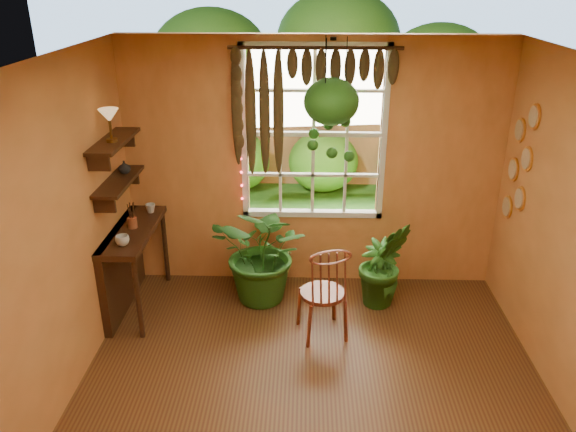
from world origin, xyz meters
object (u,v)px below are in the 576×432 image
potted_plant_mid (384,264)px  hanging_basket (331,110)px  potted_plant_left (265,252)px  counter_ledge (126,259)px  windsor_chair (323,305)px

potted_plant_mid → hanging_basket: 1.67m
potted_plant_left → counter_ledge: bearing=-172.8°
counter_ledge → potted_plant_left: bearing=7.2°
counter_ledge → hanging_basket: bearing=11.8°
hanging_basket → potted_plant_left: bearing=-158.8°
counter_ledge → potted_plant_left: size_ratio=1.06×
potted_plant_left → hanging_basket: size_ratio=0.93×
counter_ledge → potted_plant_mid: 2.66m
hanging_basket → potted_plant_mid: bearing=-27.6°
potted_plant_mid → hanging_basket: size_ratio=0.79×
potted_plant_mid → potted_plant_left: bearing=177.5°
windsor_chair → hanging_basket: 1.90m
windsor_chair → potted_plant_left: (-0.60, 0.64, 0.23)m
windsor_chair → potted_plant_mid: size_ratio=1.19×
counter_ledge → potted_plant_mid: bearing=2.7°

